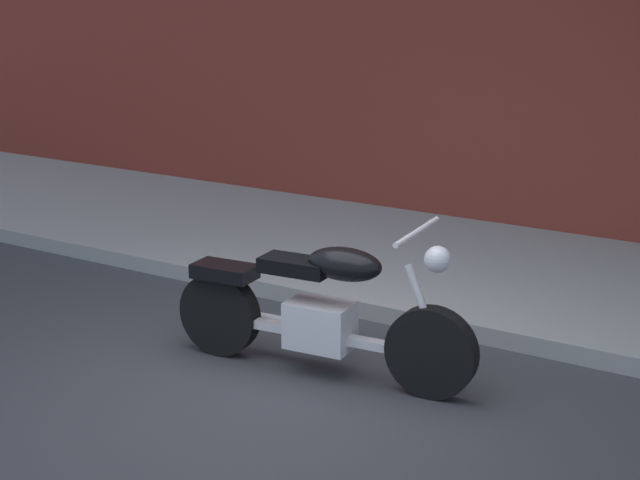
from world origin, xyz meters
TOP-DOWN VIEW (x-y plane):
  - ground_plane at (0.00, 0.00)m, footprint 60.00×60.00m
  - sidewalk at (0.00, 3.03)m, footprint 23.30×2.87m
  - motorcycle at (0.05, 0.53)m, footprint 2.20×0.70m

SIDE VIEW (x-z plane):
  - ground_plane at x=0.00m, z-range 0.00..0.00m
  - sidewalk at x=0.00m, z-range 0.00..0.14m
  - motorcycle at x=0.05m, z-range -0.11..1.00m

